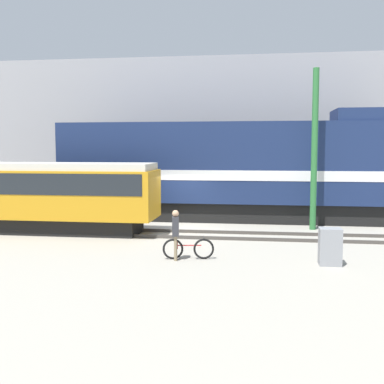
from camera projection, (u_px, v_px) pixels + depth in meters
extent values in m
plane|color=#9E998C|center=(177.00, 228.00, 22.54)|extent=(120.00, 120.00, 0.00)
cube|color=#47423D|center=(167.00, 237.00, 20.04)|extent=(60.00, 0.07, 0.14)
cube|color=#47423D|center=(173.00, 231.00, 21.45)|extent=(60.00, 0.07, 0.14)
cube|color=#47423D|center=(185.00, 220.00, 24.78)|extent=(60.00, 0.07, 0.14)
cube|color=#47423D|center=(189.00, 216.00, 26.19)|extent=(60.00, 0.07, 0.14)
cube|color=#99999E|center=(203.00, 134.00, 32.35)|extent=(35.91, 6.00, 9.31)
cube|color=black|center=(223.00, 210.00, 25.17)|extent=(15.62, 2.55, 1.00)
cube|color=navy|center=(223.00, 162.00, 24.94)|extent=(16.98, 3.00, 4.05)
cube|color=white|center=(223.00, 174.00, 25.00)|extent=(16.64, 3.04, 0.50)
cube|color=navy|center=(365.00, 116.00, 23.74)|extent=(3.00, 2.85, 0.60)
cube|color=black|center=(19.00, 224.00, 21.70)|extent=(11.09, 2.00, 0.70)
cube|color=orange|center=(18.00, 193.00, 21.57)|extent=(12.61, 2.50, 2.10)
cube|color=#1E2328|center=(17.00, 182.00, 21.52)|extent=(12.10, 2.54, 0.90)
cube|color=beige|center=(17.00, 166.00, 21.45)|extent=(12.36, 2.38, 0.30)
torus|color=black|center=(204.00, 249.00, 16.31)|extent=(0.71, 0.18, 0.70)
torus|color=black|center=(173.00, 249.00, 16.29)|extent=(0.71, 0.18, 0.70)
cylinder|color=#B21E1E|center=(188.00, 245.00, 16.29)|extent=(0.88, 0.18, 0.04)
cylinder|color=#B21E1E|center=(177.00, 244.00, 16.28)|extent=(0.03, 0.03, 0.32)
cylinder|color=#262626|center=(204.00, 237.00, 16.27)|extent=(0.09, 0.44, 0.02)
cylinder|color=#8C7A5B|center=(176.00, 248.00, 16.22)|extent=(0.11, 0.11, 0.83)
cylinder|color=#8C7A5B|center=(176.00, 249.00, 16.06)|extent=(0.11, 0.11, 0.83)
cube|color=#333338|center=(176.00, 226.00, 16.07)|extent=(0.28, 0.39, 0.64)
sphere|color=tan|center=(175.00, 213.00, 16.03)|extent=(0.23, 0.23, 0.23)
cylinder|color=#2D7238|center=(314.00, 150.00, 21.90)|extent=(0.28, 0.28, 7.35)
cube|color=gray|center=(330.00, 247.00, 15.48)|extent=(0.70, 0.60, 1.20)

